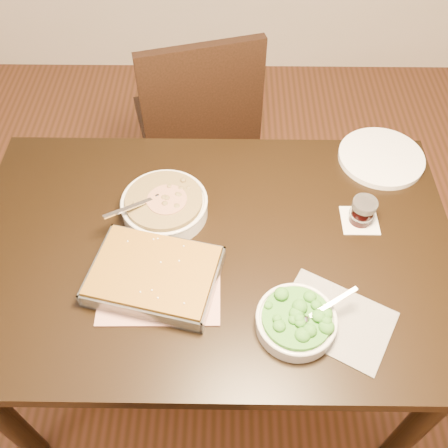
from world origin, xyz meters
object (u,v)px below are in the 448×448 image
baking_dish (154,276)px  chair_far (198,123)px  dinner_plate (381,157)px  wine_tumbler (363,211)px  stew_bowl (165,205)px  broccoli_bowl (296,321)px  table (212,264)px

baking_dish → chair_far: bearing=99.0°
baking_dish → dinner_plate: 0.84m
wine_tumbler → dinner_plate: wine_tumbler is taller
stew_bowl → broccoli_bowl: 0.52m
chair_far → wine_tumbler: bearing=111.6°
stew_bowl → wine_tumbler: 0.58m
wine_tumbler → baking_dish: bearing=-159.5°
table → chair_far: chair_far is taller
stew_bowl → chair_far: bearing=85.0°
broccoli_bowl → baking_dish: size_ratio=0.58×
broccoli_bowl → stew_bowl: bearing=134.2°
wine_tumbler → chair_far: (-0.52, 0.68, -0.25)m
table → wine_tumbler: size_ratio=17.14×
dinner_plate → chair_far: 0.79m
baking_dish → chair_far: 0.93m
chair_far → dinner_plate: bearing=130.5°
stew_bowl → baking_dish: size_ratio=0.68×
table → wine_tumbler: 0.47m
stew_bowl → wine_tumbler: size_ratio=3.14×
stew_bowl → wine_tumbler: stew_bowl is taller
table → chair_far: size_ratio=1.44×
table → wine_tumbler: (0.44, 0.10, 0.14)m
broccoli_bowl → baking_dish: bearing=160.7°
baking_dish → wine_tumbler: 0.62m
wine_tumbler → table: bearing=-167.7°
broccoli_bowl → wine_tumbler: (0.22, 0.35, 0.02)m
broccoli_bowl → dinner_plate: bearing=61.6°
table → broccoli_bowl: bearing=-49.1°
table → dinner_plate: size_ratio=5.04×
stew_bowl → baking_dish: stew_bowl is taller
table → baking_dish: bearing=-140.4°
broccoli_bowl → wine_tumbler: wine_tumbler is taller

